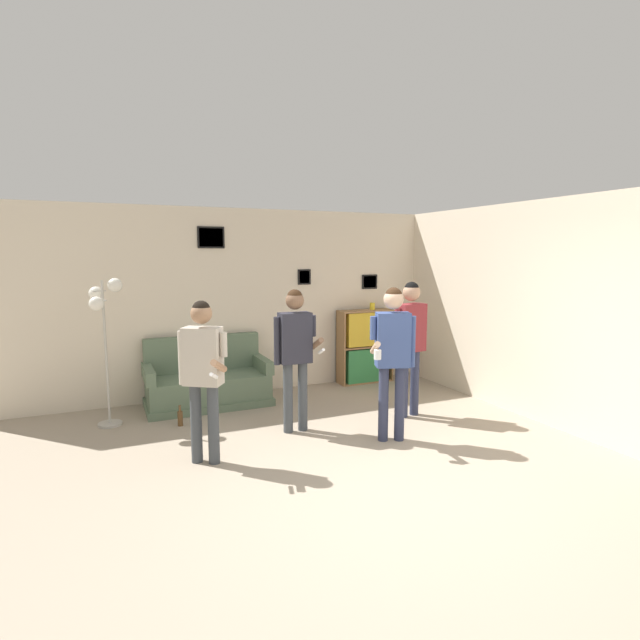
# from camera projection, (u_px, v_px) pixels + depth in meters

# --- Properties ---
(ground_plane) EXTENTS (20.00, 20.00, 0.00)m
(ground_plane) POSITION_uv_depth(u_px,v_px,m) (397.00, 497.00, 4.25)
(ground_plane) COLOR gray
(wall_back) EXTENTS (7.65, 0.08, 2.70)m
(wall_back) POSITION_uv_depth(u_px,v_px,m) (264.00, 301.00, 7.43)
(wall_back) COLOR beige
(wall_back) RESTS_ON ground_plane
(wall_right) EXTENTS (0.06, 6.08, 2.70)m
(wall_right) POSITION_uv_depth(u_px,v_px,m) (492.00, 306.00, 6.80)
(wall_right) COLOR beige
(wall_right) RESTS_ON ground_plane
(couch) EXTENTS (1.65, 0.80, 0.92)m
(couch) POSITION_uv_depth(u_px,v_px,m) (207.00, 383.00, 6.82)
(couch) COLOR #5B7056
(couch) RESTS_ON ground_plane
(bookshelf) EXTENTS (0.89, 0.30, 1.17)m
(bookshelf) POSITION_uv_depth(u_px,v_px,m) (365.00, 346.00, 7.98)
(bookshelf) COLOR olive
(bookshelf) RESTS_ON ground_plane
(floor_lamp) EXTENTS (0.38, 0.41, 1.77)m
(floor_lamp) POSITION_uv_depth(u_px,v_px,m) (104.00, 317.00, 5.85)
(floor_lamp) COLOR #ADA89E
(floor_lamp) RESTS_ON ground_plane
(person_player_foreground_left) EXTENTS (0.43, 0.59, 1.61)m
(person_player_foreground_left) POSITION_uv_depth(u_px,v_px,m) (203.00, 365.00, 4.82)
(person_player_foreground_left) COLOR #3D4247
(person_player_foreground_left) RESTS_ON ground_plane
(person_player_foreground_center) EXTENTS (0.50, 0.46, 1.66)m
(person_player_foreground_center) POSITION_uv_depth(u_px,v_px,m) (295.00, 345.00, 5.69)
(person_player_foreground_center) COLOR #3D4247
(person_player_foreground_center) RESTS_ON ground_plane
(person_watcher_holding_cup) EXTENTS (0.57, 0.38, 1.70)m
(person_watcher_holding_cup) POSITION_uv_depth(u_px,v_px,m) (393.00, 347.00, 5.40)
(person_watcher_holding_cup) COLOR #2D334C
(person_watcher_holding_cup) RESTS_ON ground_plane
(person_spectator_near_bookshelf) EXTENTS (0.50, 0.25, 1.71)m
(person_spectator_near_bookshelf) POSITION_uv_depth(u_px,v_px,m) (410.00, 334.00, 6.23)
(person_spectator_near_bookshelf) COLOR #2D334C
(person_spectator_near_bookshelf) RESTS_ON ground_plane
(bottle_on_floor) EXTENTS (0.06, 0.06, 0.25)m
(bottle_on_floor) POSITION_uv_depth(u_px,v_px,m) (180.00, 418.00, 5.99)
(bottle_on_floor) COLOR brown
(bottle_on_floor) RESTS_ON ground_plane
(drinking_cup) EXTENTS (0.08, 0.08, 0.11)m
(drinking_cup) POSITION_uv_depth(u_px,v_px,m) (372.00, 306.00, 7.94)
(drinking_cup) COLOR yellow
(drinking_cup) RESTS_ON bookshelf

